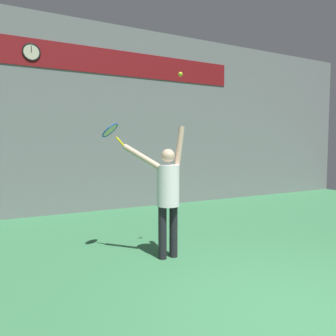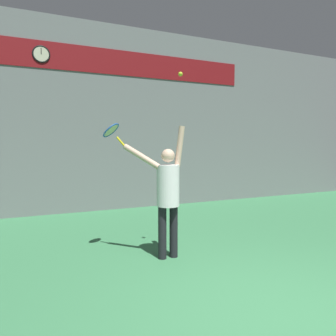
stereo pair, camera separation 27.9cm
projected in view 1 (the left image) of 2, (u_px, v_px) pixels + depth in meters
ground_plane at (310, 318)px, 3.36m from camera, size 18.00×18.00×0.00m
back_wall at (110, 118)px, 8.90m from camera, size 18.00×0.10×5.00m
sponsor_banner at (110, 62)px, 8.74m from camera, size 7.56×0.02×0.66m
scoreboard_clock at (31, 52)px, 7.81m from camera, size 0.42×0.04×0.42m
tennis_player at (167, 191)px, 5.09m from camera, size 0.91×0.57×2.07m
tennis_racket at (111, 131)px, 5.10m from camera, size 0.39×0.40×0.37m
tennis_ball at (180, 74)px, 4.96m from camera, size 0.07×0.07×0.07m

